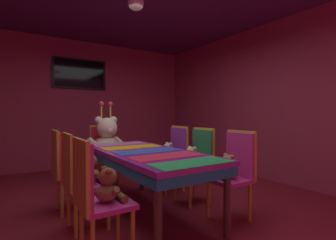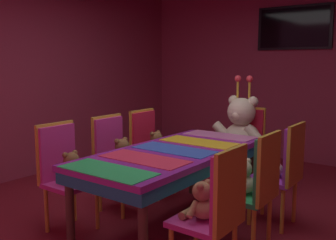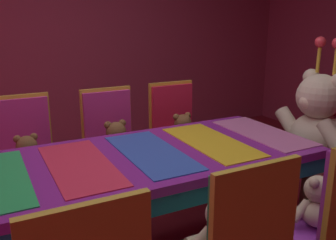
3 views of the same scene
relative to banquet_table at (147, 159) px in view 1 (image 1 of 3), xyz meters
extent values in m
plane|color=maroon|center=(0.00, 0.00, -0.65)|extent=(7.90, 7.90, 0.00)
cube|color=#99334C|center=(0.00, 3.20, 0.75)|extent=(5.20, 0.12, 2.80)
cube|color=#99334C|center=(2.60, 0.00, 0.75)|extent=(0.12, 6.40, 2.80)
cube|color=purple|center=(0.00, 0.00, 0.06)|extent=(0.90, 2.00, 0.05)
cube|color=teal|center=(0.00, 0.00, -0.01)|extent=(0.88, 1.96, 0.10)
cylinder|color=#4C3826|center=(0.38, 0.90, -0.31)|extent=(0.07, 0.07, 0.69)
cylinder|color=#4C3826|center=(0.38, -0.90, -0.31)|extent=(0.07, 0.07, 0.69)
cylinder|color=#4C3826|center=(-0.38, 0.90, -0.31)|extent=(0.07, 0.07, 0.69)
cylinder|color=#4C3826|center=(-0.38, -0.90, -0.31)|extent=(0.07, 0.07, 0.69)
cube|color=green|center=(0.00, -0.85, 0.09)|extent=(0.77, 0.32, 0.01)
cube|color=#E52D4C|center=(0.00, -0.42, 0.09)|extent=(0.77, 0.32, 0.01)
cube|color=blue|center=(0.00, 0.00, 0.09)|extent=(0.77, 0.32, 0.01)
cube|color=yellow|center=(0.00, 0.42, 0.09)|extent=(0.77, 0.32, 0.01)
cube|color=pink|center=(0.00, 0.85, 0.09)|extent=(0.77, 0.32, 0.01)
cube|color=#CC338C|center=(-0.70, -0.62, -0.21)|extent=(0.40, 0.40, 0.04)
cube|color=#CC338C|center=(-0.88, -0.62, 0.06)|extent=(0.05, 0.38, 0.50)
cube|color=gold|center=(-0.90, -0.62, 0.06)|extent=(0.03, 0.41, 0.55)
cylinder|color=gold|center=(-0.54, -0.46, -0.44)|extent=(0.04, 0.04, 0.42)
cylinder|color=gold|center=(-0.54, -0.78, -0.44)|extent=(0.04, 0.04, 0.42)
cylinder|color=gold|center=(-0.86, -0.46, -0.44)|extent=(0.04, 0.04, 0.42)
ellipsoid|color=brown|center=(-0.70, -0.62, -0.11)|extent=(0.18, 0.18, 0.14)
sphere|color=brown|center=(-0.69, -0.62, 0.01)|extent=(0.14, 0.14, 0.14)
sphere|color=#99663C|center=(-0.64, -0.62, 0.00)|extent=(0.05, 0.05, 0.05)
sphere|color=brown|center=(-0.70, -0.57, 0.07)|extent=(0.05, 0.05, 0.05)
sphere|color=brown|center=(-0.70, -0.67, 0.07)|extent=(0.05, 0.05, 0.05)
cylinder|color=brown|center=(-0.67, -0.53, -0.10)|extent=(0.05, 0.13, 0.12)
cylinder|color=brown|center=(-0.67, -0.71, -0.10)|extent=(0.05, 0.13, 0.12)
cylinder|color=brown|center=(-0.59, -0.57, -0.16)|extent=(0.06, 0.13, 0.06)
cylinder|color=brown|center=(-0.59, -0.67, -0.16)|extent=(0.06, 0.13, 0.06)
cube|color=#CC338C|center=(-0.68, 0.02, -0.21)|extent=(0.40, 0.40, 0.04)
cube|color=#CC338C|center=(-0.86, 0.02, 0.06)|extent=(0.05, 0.38, 0.50)
cube|color=gold|center=(-0.88, 0.02, 0.06)|extent=(0.03, 0.41, 0.55)
cylinder|color=gold|center=(-0.52, 0.18, -0.44)|extent=(0.04, 0.04, 0.42)
cylinder|color=gold|center=(-0.52, -0.14, -0.44)|extent=(0.04, 0.04, 0.42)
cylinder|color=gold|center=(-0.84, 0.18, -0.44)|extent=(0.04, 0.04, 0.42)
cylinder|color=gold|center=(-0.84, -0.14, -0.44)|extent=(0.04, 0.04, 0.42)
ellipsoid|color=brown|center=(-0.68, 0.02, -0.11)|extent=(0.19, 0.19, 0.15)
sphere|color=brown|center=(-0.66, 0.02, 0.03)|extent=(0.15, 0.15, 0.15)
sphere|color=#99663C|center=(-0.61, 0.02, 0.02)|extent=(0.06, 0.06, 0.06)
sphere|color=brown|center=(-0.68, 0.07, 0.09)|extent=(0.06, 0.06, 0.06)
sphere|color=brown|center=(-0.68, -0.04, 0.09)|extent=(0.06, 0.06, 0.06)
cylinder|color=brown|center=(-0.64, 0.11, -0.09)|extent=(0.05, 0.14, 0.13)
cylinder|color=brown|center=(-0.64, -0.08, -0.09)|extent=(0.05, 0.14, 0.13)
cylinder|color=brown|center=(-0.55, 0.07, -0.16)|extent=(0.07, 0.14, 0.07)
cylinder|color=brown|center=(-0.55, -0.04, -0.16)|extent=(0.07, 0.14, 0.07)
cube|color=red|center=(-0.70, 0.60, -0.21)|extent=(0.40, 0.40, 0.04)
cube|color=red|center=(-0.88, 0.60, 0.06)|extent=(0.05, 0.38, 0.50)
cube|color=gold|center=(-0.90, 0.60, 0.06)|extent=(0.03, 0.41, 0.55)
cylinder|color=gold|center=(-0.54, 0.76, -0.44)|extent=(0.04, 0.04, 0.42)
cylinder|color=gold|center=(-0.54, 0.44, -0.44)|extent=(0.04, 0.04, 0.42)
cylinder|color=gold|center=(-0.86, 0.76, -0.44)|extent=(0.04, 0.04, 0.42)
cylinder|color=gold|center=(-0.86, 0.44, -0.44)|extent=(0.04, 0.04, 0.42)
ellipsoid|color=brown|center=(-0.70, 0.60, -0.11)|extent=(0.18, 0.18, 0.15)
sphere|color=brown|center=(-0.68, 0.60, 0.02)|extent=(0.15, 0.15, 0.15)
sphere|color=#99663C|center=(-0.63, 0.60, 0.01)|extent=(0.05, 0.05, 0.05)
sphere|color=brown|center=(-0.70, 0.66, 0.07)|extent=(0.05, 0.05, 0.05)
sphere|color=brown|center=(-0.70, 0.55, 0.07)|extent=(0.05, 0.05, 0.05)
cylinder|color=brown|center=(-0.66, 0.70, -0.10)|extent=(0.05, 0.13, 0.12)
cylinder|color=brown|center=(-0.66, 0.51, -0.10)|extent=(0.05, 0.13, 0.12)
cylinder|color=brown|center=(-0.58, 0.65, -0.16)|extent=(0.06, 0.14, 0.06)
cylinder|color=brown|center=(-0.58, 0.56, -0.16)|extent=(0.06, 0.14, 0.06)
cube|color=#CC338C|center=(0.70, -0.62, -0.21)|extent=(0.40, 0.40, 0.04)
cube|color=#CC338C|center=(0.88, -0.62, 0.06)|extent=(0.05, 0.38, 0.50)
cube|color=gold|center=(0.90, -0.62, 0.06)|extent=(0.03, 0.41, 0.55)
cylinder|color=gold|center=(0.86, -0.46, -0.44)|extent=(0.04, 0.04, 0.42)
cylinder|color=gold|center=(0.86, -0.78, -0.44)|extent=(0.04, 0.04, 0.42)
cylinder|color=gold|center=(0.54, -0.46, -0.44)|extent=(0.04, 0.04, 0.42)
cylinder|color=gold|center=(0.54, -0.78, -0.44)|extent=(0.04, 0.04, 0.42)
ellipsoid|color=#9E7247|center=(0.70, -0.62, -0.12)|extent=(0.17, 0.17, 0.14)
sphere|color=#9E7247|center=(0.68, -0.62, 0.01)|extent=(0.14, 0.14, 0.14)
sphere|color=tan|center=(0.63, -0.62, -0.01)|extent=(0.05, 0.05, 0.05)
sphere|color=#9E7247|center=(0.70, -0.67, 0.06)|extent=(0.05, 0.05, 0.05)
sphere|color=#9E7247|center=(0.70, -0.57, 0.06)|extent=(0.05, 0.05, 0.05)
cylinder|color=#9E7247|center=(0.66, -0.71, -0.10)|extent=(0.05, 0.12, 0.11)
cylinder|color=#9E7247|center=(0.66, -0.54, -0.10)|extent=(0.05, 0.12, 0.11)
cylinder|color=#9E7247|center=(0.58, -0.67, -0.16)|extent=(0.06, 0.13, 0.06)
cylinder|color=#9E7247|center=(0.58, -0.58, -0.16)|extent=(0.06, 0.13, 0.06)
cube|color=#268C4C|center=(0.69, 0.03, -0.21)|extent=(0.40, 0.40, 0.04)
cube|color=#268C4C|center=(0.87, 0.03, 0.06)|extent=(0.05, 0.38, 0.50)
cube|color=gold|center=(0.89, 0.03, 0.06)|extent=(0.03, 0.41, 0.55)
cylinder|color=gold|center=(0.85, 0.19, -0.44)|extent=(0.04, 0.04, 0.42)
cylinder|color=gold|center=(0.85, -0.13, -0.44)|extent=(0.04, 0.04, 0.42)
cylinder|color=gold|center=(0.53, 0.19, -0.44)|extent=(0.04, 0.04, 0.42)
cylinder|color=gold|center=(0.53, -0.13, -0.44)|extent=(0.04, 0.04, 0.42)
ellipsoid|color=beige|center=(0.69, 0.03, -0.11)|extent=(0.18, 0.18, 0.14)
sphere|color=beige|center=(0.68, 0.03, 0.02)|extent=(0.14, 0.14, 0.14)
sphere|color=#FDDCAD|center=(0.63, 0.03, 0.00)|extent=(0.05, 0.05, 0.05)
sphere|color=beige|center=(0.69, -0.03, 0.07)|extent=(0.05, 0.05, 0.05)
sphere|color=beige|center=(0.69, 0.08, 0.07)|extent=(0.05, 0.05, 0.05)
cylinder|color=beige|center=(0.66, -0.06, -0.10)|extent=(0.05, 0.13, 0.12)
cylinder|color=beige|center=(0.66, 0.12, -0.10)|extent=(0.05, 0.13, 0.12)
cylinder|color=beige|center=(0.58, -0.02, -0.16)|extent=(0.06, 0.13, 0.06)
cylinder|color=beige|center=(0.58, 0.08, -0.16)|extent=(0.06, 0.13, 0.06)
cube|color=purple|center=(0.71, 0.62, -0.21)|extent=(0.40, 0.40, 0.04)
cube|color=purple|center=(0.89, 0.62, 0.06)|extent=(0.05, 0.38, 0.50)
cube|color=gold|center=(0.91, 0.62, 0.06)|extent=(0.03, 0.41, 0.55)
cylinder|color=gold|center=(0.87, 0.78, -0.44)|extent=(0.04, 0.04, 0.42)
cylinder|color=gold|center=(0.87, 0.46, -0.44)|extent=(0.04, 0.04, 0.42)
cylinder|color=gold|center=(0.55, 0.78, -0.44)|extent=(0.04, 0.04, 0.42)
cylinder|color=gold|center=(0.55, 0.46, -0.44)|extent=(0.04, 0.04, 0.42)
ellipsoid|color=beige|center=(0.71, 0.62, -0.11)|extent=(0.18, 0.18, 0.14)
sphere|color=beige|center=(0.69, 0.62, 0.01)|extent=(0.14, 0.14, 0.14)
sphere|color=#FDDCAD|center=(0.65, 0.62, 0.00)|extent=(0.05, 0.05, 0.05)
sphere|color=beige|center=(0.71, 0.57, 0.06)|extent=(0.05, 0.05, 0.05)
sphere|color=beige|center=(0.71, 0.67, 0.06)|extent=(0.05, 0.05, 0.05)
cylinder|color=beige|center=(0.67, 0.53, -0.10)|extent=(0.05, 0.12, 0.12)
cylinder|color=beige|center=(0.67, 0.71, -0.10)|extent=(0.05, 0.12, 0.12)
cylinder|color=beige|center=(0.59, 0.57, -0.16)|extent=(0.06, 0.13, 0.06)
cylinder|color=beige|center=(0.59, 0.67, -0.16)|extent=(0.06, 0.13, 0.06)
cube|color=red|center=(0.00, 1.42, -0.21)|extent=(0.40, 0.40, 0.04)
cube|color=red|center=(0.00, 1.60, 0.06)|extent=(0.38, 0.05, 0.50)
cube|color=gold|center=(0.00, 1.62, 0.06)|extent=(0.41, 0.03, 0.55)
cylinder|color=gold|center=(0.16, 1.58, -0.44)|extent=(0.04, 0.04, 0.42)
cylinder|color=gold|center=(0.16, 1.26, -0.44)|extent=(0.04, 0.04, 0.42)
cylinder|color=gold|center=(-0.16, 1.58, -0.44)|extent=(0.04, 0.04, 0.42)
cylinder|color=gold|center=(-0.16, 1.26, -0.44)|extent=(0.04, 0.04, 0.42)
ellipsoid|color=beige|center=(0.00, 1.42, -0.01)|extent=(0.42, 0.42, 0.34)
sphere|color=beige|center=(0.00, 1.38, 0.30)|extent=(0.34, 0.34, 0.34)
sphere|color=#FFF2C8|center=(0.00, 1.27, 0.27)|extent=(0.13, 0.13, 0.13)
sphere|color=beige|center=(0.13, 1.42, 0.42)|extent=(0.13, 0.13, 0.13)
sphere|color=beige|center=(-0.13, 1.42, 0.42)|extent=(0.13, 0.13, 0.13)
cylinder|color=beige|center=(0.21, 1.33, 0.03)|extent=(0.30, 0.12, 0.28)
cylinder|color=beige|center=(-0.21, 1.33, 0.03)|extent=(0.30, 0.12, 0.28)
cylinder|color=beige|center=(0.11, 1.15, -0.12)|extent=(0.31, 0.14, 0.14)
cylinder|color=beige|center=(-0.11, 1.15, -0.12)|extent=(0.31, 0.14, 0.14)
cylinder|color=gold|center=(0.08, 1.42, 0.58)|extent=(0.03, 0.03, 0.22)
sphere|color=#E5333F|center=(0.08, 1.42, 0.69)|extent=(0.08, 0.08, 0.08)
cylinder|color=gold|center=(-0.08, 1.42, 0.58)|extent=(0.03, 0.03, 0.22)
sphere|color=#E5333F|center=(-0.08, 1.42, 0.69)|extent=(0.08, 0.08, 0.08)
cube|color=black|center=(0.00, 3.11, 1.40)|extent=(1.12, 0.05, 0.65)
cube|color=black|center=(0.00, 3.08, 1.40)|extent=(1.03, 0.01, 0.58)
sphere|color=white|center=(-0.02, 0.25, 1.90)|extent=(0.20, 0.20, 0.20)
camera|label=1|loc=(-1.39, -2.61, 0.52)|focal=27.06mm
camera|label=2|loc=(2.00, -2.80, 0.88)|focal=41.16mm
camera|label=3|loc=(1.87, -0.85, 0.85)|focal=39.37mm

